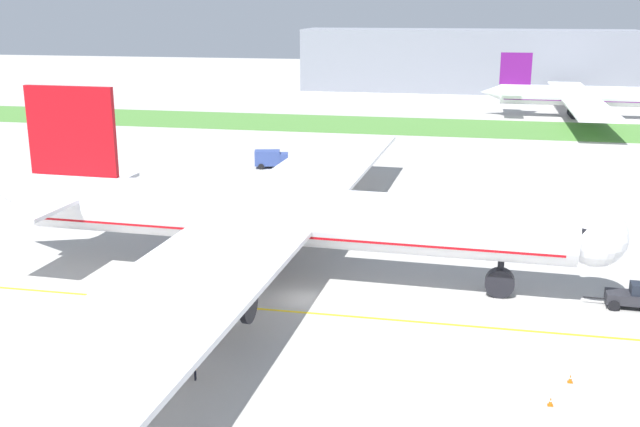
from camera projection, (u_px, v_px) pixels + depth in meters
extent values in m
plane|color=#ADAAA5|center=(304.00, 300.00, 64.64)|extent=(600.00, 600.00, 0.00)
cube|color=yellow|center=(296.00, 312.00, 62.02)|extent=(280.00, 0.36, 0.01)
cube|color=#4C8438|center=(409.00, 126.00, 158.27)|extent=(320.00, 24.00, 0.10)
cylinder|color=white|center=(287.00, 216.00, 68.19)|extent=(50.78, 7.14, 5.35)
cube|color=#B20C14|center=(287.00, 226.00, 68.44)|extent=(48.74, 6.64, 0.64)
sphere|color=white|center=(597.00, 237.00, 62.05)|extent=(5.08, 5.08, 5.08)
cone|color=white|center=(19.00, 194.00, 74.44)|extent=(6.04, 4.75, 4.55)
cube|color=#B20C14|center=(71.00, 131.00, 71.21)|extent=(9.13, 0.86, 8.56)
cube|color=white|center=(96.00, 181.00, 78.09)|extent=(5.87, 8.75, 0.37)
cube|color=white|center=(35.00, 207.00, 68.07)|extent=(5.87, 8.75, 0.37)
cube|color=white|center=(324.00, 166.00, 92.77)|extent=(12.74, 45.92, 0.43)
cube|color=white|center=(129.00, 334.00, 45.12)|extent=(12.74, 45.92, 0.43)
cylinder|color=#B7BABF|center=(316.00, 199.00, 83.26)|extent=(5.18, 3.12, 2.94)
cylinder|color=black|center=(339.00, 201.00, 82.68)|extent=(0.55, 3.10, 3.09)
cylinder|color=#B7BABF|center=(216.00, 299.00, 54.80)|extent=(5.18, 3.12, 2.94)
cylinder|color=black|center=(249.00, 303.00, 54.22)|extent=(0.55, 3.10, 3.09)
cylinder|color=black|center=(500.00, 271.00, 64.77)|extent=(0.56, 0.56, 2.07)
cylinder|color=black|center=(500.00, 283.00, 65.04)|extent=(2.58, 1.23, 2.54)
cylinder|color=black|center=(255.00, 242.00, 72.74)|extent=(0.56, 0.56, 2.07)
cylinder|color=black|center=(255.00, 252.00, 73.01)|extent=(2.58, 1.23, 2.54)
cylinder|color=black|center=(235.00, 261.00, 67.48)|extent=(0.56, 0.56, 2.07)
cylinder|color=black|center=(236.00, 272.00, 67.75)|extent=(2.58, 1.23, 2.54)
cube|color=black|center=(587.00, 228.00, 62.05)|extent=(2.01, 4.08, 0.96)
sphere|color=black|center=(110.00, 192.00, 74.92)|extent=(0.37, 0.37, 0.37)
sphere|color=black|center=(145.00, 194.00, 74.04)|extent=(0.37, 0.37, 0.37)
sphere|color=black|center=(181.00, 197.00, 73.16)|extent=(0.37, 0.37, 0.37)
sphere|color=black|center=(218.00, 199.00, 72.28)|extent=(0.37, 0.37, 0.37)
sphere|color=black|center=(256.00, 201.00, 71.40)|extent=(0.37, 0.37, 0.37)
sphere|color=black|center=(294.00, 204.00, 70.51)|extent=(0.37, 0.37, 0.37)
sphere|color=black|center=(334.00, 206.00, 69.63)|extent=(0.37, 0.37, 0.37)
sphere|color=black|center=(375.00, 209.00, 68.75)|extent=(0.37, 0.37, 0.37)
sphere|color=black|center=(417.00, 211.00, 67.87)|extent=(0.37, 0.37, 0.37)
sphere|color=black|center=(460.00, 214.00, 66.98)|extent=(0.37, 0.37, 0.37)
sphere|color=black|center=(504.00, 217.00, 66.10)|extent=(0.37, 0.37, 0.37)
cube|color=#26262B|center=(631.00, 298.00, 62.69)|extent=(4.09, 2.14, 0.85)
cube|color=black|center=(640.00, 289.00, 62.31)|extent=(1.50, 1.57, 0.90)
cylinder|color=black|center=(594.00, 298.00, 63.43)|extent=(1.80, 0.18, 0.12)
cylinder|color=black|center=(614.00, 306.00, 62.19)|extent=(0.91, 0.38, 0.90)
cylinder|color=black|center=(611.00, 297.00, 64.06)|extent=(0.91, 0.38, 0.90)
cylinder|color=black|center=(195.00, 375.00, 50.55)|extent=(0.12, 0.12, 0.81)
cylinder|color=orange|center=(194.00, 367.00, 50.23)|extent=(0.09, 0.09, 0.52)
cylinder|color=black|center=(195.00, 374.00, 50.73)|extent=(0.12, 0.12, 0.81)
cylinder|color=orange|center=(195.00, 364.00, 50.69)|extent=(0.09, 0.09, 0.52)
cube|color=orange|center=(195.00, 365.00, 50.45)|extent=(0.32, 0.47, 0.58)
sphere|color=#8C6647|center=(194.00, 359.00, 50.34)|extent=(0.22, 0.22, 0.22)
cube|color=#F2590C|center=(550.00, 405.00, 47.47)|extent=(0.36, 0.36, 0.03)
cone|color=#F2590C|center=(551.00, 401.00, 47.40)|extent=(0.28, 0.28, 0.55)
cylinder|color=white|center=(551.00, 401.00, 47.39)|extent=(0.17, 0.17, 0.06)
cube|color=#F2590C|center=(570.00, 382.00, 50.39)|extent=(0.36, 0.36, 0.03)
cone|color=#F2590C|center=(570.00, 378.00, 50.32)|extent=(0.28, 0.28, 0.55)
cylinder|color=white|center=(570.00, 378.00, 50.31)|extent=(0.17, 0.17, 0.06)
cube|color=#33478C|center=(267.00, 158.00, 117.00)|extent=(4.30, 3.08, 2.32)
cube|color=#33478C|center=(283.00, 159.00, 117.15)|extent=(1.98, 2.43, 1.87)
cube|color=#263347|center=(288.00, 157.00, 117.07)|extent=(0.52, 1.83, 0.82)
cylinder|color=black|center=(283.00, 164.00, 118.47)|extent=(0.95, 0.51, 0.90)
cylinder|color=black|center=(283.00, 166.00, 116.33)|extent=(0.95, 0.51, 0.90)
cylinder|color=black|center=(262.00, 164.00, 118.34)|extent=(0.95, 0.51, 0.90)
cylinder|color=black|center=(261.00, 167.00, 116.21)|extent=(0.95, 0.51, 0.90)
cylinder|color=white|center=(589.00, 96.00, 168.55)|extent=(38.95, 4.78, 4.46)
cube|color=#661472|center=(588.00, 99.00, 168.76)|extent=(37.39, 4.41, 0.54)
cone|color=white|center=(491.00, 92.00, 172.83)|extent=(4.94, 3.83, 3.79)
cube|color=#661472|center=(516.00, 69.00, 170.33)|extent=(7.01, 0.50, 7.14)
cube|color=white|center=(510.00, 89.00, 176.06)|extent=(4.34, 7.17, 0.31)
cube|color=white|center=(511.00, 93.00, 167.66)|extent=(4.34, 7.17, 0.31)
cube|color=white|center=(570.00, 89.00, 187.69)|extent=(8.85, 35.09, 0.36)
cube|color=white|center=(591.00, 109.00, 150.50)|extent=(8.85, 35.09, 0.36)
cylinder|color=#B7BABF|center=(578.00, 98.00, 180.39)|extent=(4.26, 2.49, 2.45)
cylinder|color=black|center=(588.00, 98.00, 179.96)|extent=(0.39, 2.58, 2.58)
cylinder|color=#B7BABF|center=(591.00, 111.00, 158.04)|extent=(4.26, 2.49, 2.45)
cylinder|color=black|center=(602.00, 111.00, 157.61)|extent=(0.39, 2.58, 2.58)
cylinder|color=black|center=(572.00, 108.00, 172.22)|extent=(0.47, 0.47, 1.73)
cylinder|color=black|center=(572.00, 112.00, 172.45)|extent=(2.13, 0.97, 2.12)
cylinder|color=black|center=(574.00, 111.00, 167.80)|extent=(0.47, 0.47, 1.73)
cylinder|color=black|center=(574.00, 114.00, 168.03)|extent=(2.13, 0.97, 2.12)
cube|color=gray|center=(466.00, 60.00, 222.02)|extent=(96.49, 20.00, 18.00)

